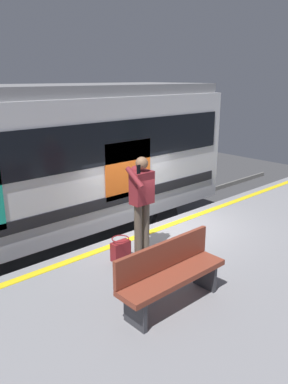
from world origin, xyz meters
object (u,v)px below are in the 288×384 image
Objects in this scene: train_carriage at (25,159)px; handbag at (121,250)px; passenger at (142,197)px; bench at (170,272)px.

handbag is (-0.24, 3.03, -1.15)m from train_carriage.
passenger is (-0.74, 3.01, -0.29)m from train_carriage.
bench is (0.82, 1.51, -0.55)m from passenger.
bench is (0.31, 1.49, 0.31)m from handbag.
passenger is 4.33× the size of handbag.
passenger is 1.80m from bench.
bench is (0.08, 4.52, -0.84)m from train_carriage.
train_carriage reaches higher than handbag.
passenger is 1.02× the size of bench.
train_carriage is 24.50× the size of handbag.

